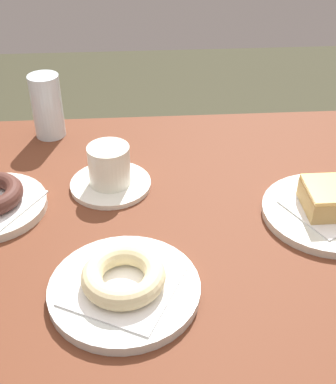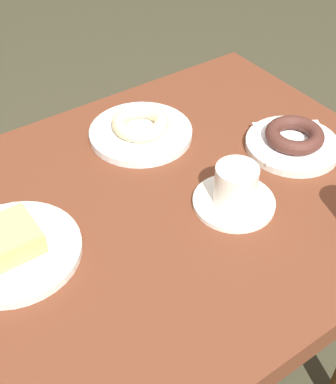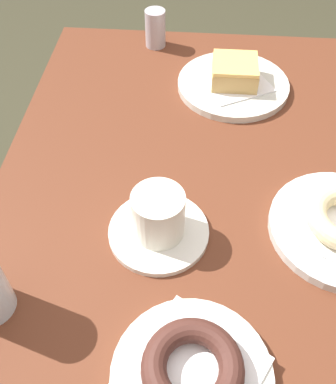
{
  "view_description": "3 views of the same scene",
  "coord_description": "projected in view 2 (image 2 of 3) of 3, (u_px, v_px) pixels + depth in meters",
  "views": [
    {
      "loc": [
        -0.05,
        -0.7,
        1.32
      ],
      "look_at": [
        0.0,
        0.02,
        0.81
      ],
      "focal_mm": 47.38,
      "sensor_mm": 36.0,
      "label": 1
    },
    {
      "loc": [
        0.39,
        0.57,
        1.43
      ],
      "look_at": [
        -0.0,
        0.01,
        0.81
      ],
      "focal_mm": 48.16,
      "sensor_mm": 36.0,
      "label": 2
    },
    {
      "loc": [
        -0.49,
        0.04,
        1.33
      ],
      "look_at": [
        -0.04,
        0.07,
        0.81
      ],
      "focal_mm": 41.85,
      "sensor_mm": 36.0,
      "label": 3
    }
  ],
  "objects": [
    {
      "name": "donut_sugar_ring",
      "position": [
        140.0,
        123.0,
        1.07
      ],
      "size": [
        0.12,
        0.12,
        0.03
      ],
      "primitive_type": "torus",
      "color": "beige",
      "rests_on": "napkin_sugar_ring"
    },
    {
      "name": "donut_glazed_square",
      "position": [
        10.0,
        238.0,
        0.83
      ],
      "size": [
        0.09,
        0.09,
        0.04
      ],
      "color": "tan",
      "rests_on": "napkin_glazed_square"
    },
    {
      "name": "napkin_sugar_ring",
      "position": [
        141.0,
        129.0,
        1.08
      ],
      "size": [
        0.19,
        0.19,
        0.0
      ],
      "primitive_type": "cube",
      "rotation": [
        0.0,
        0.0,
        -0.47
      ],
      "color": "white",
      "rests_on": "plate_sugar_ring"
    },
    {
      "name": "plate_chocolate_ring",
      "position": [
        292.0,
        145.0,
        1.06
      ],
      "size": [
        0.19,
        0.19,
        0.02
      ],
      "primitive_type": "cylinder",
      "color": "silver",
      "rests_on": "table"
    },
    {
      "name": "plate_glazed_square",
      "position": [
        14.0,
        251.0,
        0.85
      ],
      "size": [
        0.22,
        0.22,
        0.01
      ],
      "primitive_type": "cylinder",
      "color": "silver",
      "rests_on": "table"
    },
    {
      "name": "napkin_chocolate_ring",
      "position": [
        293.0,
        142.0,
        1.05
      ],
      "size": [
        0.2,
        0.2,
        0.0
      ],
      "primitive_type": "cube",
      "rotation": [
        0.0,
        0.0,
        -0.54
      ],
      "color": "white",
      "rests_on": "plate_chocolate_ring"
    },
    {
      "name": "donut_chocolate_ring",
      "position": [
        295.0,
        135.0,
        1.04
      ],
      "size": [
        0.12,
        0.12,
        0.03
      ],
      "primitive_type": "torus",
      "color": "#48261F",
      "rests_on": "napkin_chocolate_ring"
    },
    {
      "name": "coffee_cup",
      "position": [
        235.0,
        190.0,
        0.92
      ],
      "size": [
        0.15,
        0.15,
        0.08
      ],
      "color": "white",
      "rests_on": "table"
    },
    {
      "name": "table",
      "position": [
        163.0,
        237.0,
        1.02
      ],
      "size": [
        0.97,
        0.73,
        0.78
      ],
      "color": "brown",
      "rests_on": "ground_plane"
    },
    {
      "name": "napkin_glazed_square",
      "position": [
        13.0,
        247.0,
        0.84
      ],
      "size": [
        0.17,
        0.17,
        0.0
      ],
      "primitive_type": "cube",
      "rotation": [
        0.0,
        0.0,
        0.48
      ],
      "color": "white",
      "rests_on": "plate_glazed_square"
    },
    {
      "name": "plate_sugar_ring",
      "position": [
        141.0,
        133.0,
        1.09
      ],
      "size": [
        0.22,
        0.22,
        0.02
      ],
      "primitive_type": "cylinder",
      "color": "silver",
      "rests_on": "table"
    }
  ]
}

